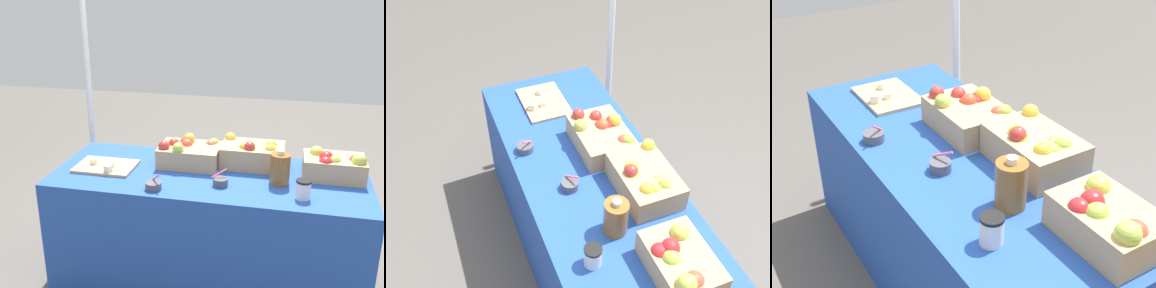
# 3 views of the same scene
# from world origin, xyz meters

# --- Properties ---
(ground_plane) EXTENTS (10.00, 10.00, 0.00)m
(ground_plane) POSITION_xyz_m (0.00, 0.00, 0.00)
(ground_plane) COLOR #56514C
(table) EXTENTS (1.90, 0.76, 0.74)m
(table) POSITION_xyz_m (0.00, 0.00, 0.37)
(table) COLOR #234CAD
(table) RESTS_ON ground_plane
(apple_crate_left) EXTENTS (0.36, 0.25, 0.18)m
(apple_crate_left) POSITION_xyz_m (0.73, 0.11, 0.82)
(apple_crate_left) COLOR tan
(apple_crate_left) RESTS_ON table
(apple_crate_middle) EXTENTS (0.39, 0.27, 0.18)m
(apple_crate_middle) POSITION_xyz_m (0.25, 0.19, 0.82)
(apple_crate_middle) COLOR tan
(apple_crate_middle) RESTS_ON table
(apple_crate_right) EXTENTS (0.38, 0.28, 0.18)m
(apple_crate_right) POSITION_xyz_m (-0.15, 0.13, 0.82)
(apple_crate_right) COLOR tan
(apple_crate_right) RESTS_ON table
(cutting_board_front) EXTENTS (0.37, 0.26, 0.06)m
(cutting_board_front) POSITION_xyz_m (-0.65, -0.05, 0.75)
(cutting_board_front) COLOR tan
(cutting_board_front) RESTS_ON table
(sample_bowl_near) EXTENTS (0.10, 0.10, 0.10)m
(sample_bowl_near) POSITION_xyz_m (-0.27, -0.28, 0.76)
(sample_bowl_near) COLOR #4C4C51
(sample_bowl_near) RESTS_ON table
(sample_bowl_mid) EXTENTS (0.10, 0.09, 0.09)m
(sample_bowl_mid) POSITION_xyz_m (0.09, -0.15, 0.76)
(sample_bowl_mid) COLOR #4C4C51
(sample_bowl_mid) RESTS_ON table
(cider_jug) EXTENTS (0.12, 0.12, 0.20)m
(cider_jug) POSITION_xyz_m (0.42, -0.05, 0.83)
(cider_jug) COLOR brown
(cider_jug) RESTS_ON table
(coffee_cup) EXTENTS (0.08, 0.08, 0.11)m
(coffee_cup) POSITION_xyz_m (0.55, -0.22, 0.79)
(coffee_cup) COLOR silver
(coffee_cup) RESTS_ON table
(tent_pole) EXTENTS (0.04, 0.04, 1.92)m
(tent_pole) POSITION_xyz_m (-1.04, 0.59, 0.96)
(tent_pole) COLOR white
(tent_pole) RESTS_ON ground_plane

